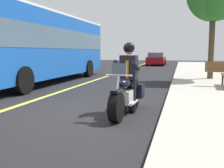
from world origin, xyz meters
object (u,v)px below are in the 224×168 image
(rider_main, at_px, (129,71))
(bus_near, at_px, (43,44))
(motorcycle_main, at_px, (127,95))
(car_silver, at_px, (156,59))

(rider_main, height_order, bus_near, bus_near)
(bus_near, bearing_deg, motorcycle_main, 43.91)
(bus_near, bearing_deg, rider_main, 44.96)
(motorcycle_main, height_order, rider_main, rider_main)
(bus_near, xyz_separation_m, car_silver, (-17.79, 3.91, -1.18))
(rider_main, xyz_separation_m, car_silver, (-23.13, -1.42, -0.35))
(motorcycle_main, xyz_separation_m, rider_main, (-0.19, 0.01, 0.58))
(bus_near, bearing_deg, car_silver, 167.61)
(car_silver, bearing_deg, bus_near, -12.39)
(rider_main, height_order, car_silver, rider_main)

